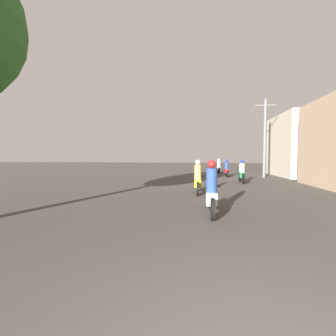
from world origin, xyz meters
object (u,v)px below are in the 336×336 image
(building_right_far, at_px, (311,146))
(utility_pole_far, at_px, (265,137))
(motorcycle_green, at_px, (242,173))
(motorcycle_silver, at_px, (219,167))
(motorcycle_yellow, at_px, (198,180))
(motorcycle_red, at_px, (226,170))
(motorcycle_white, at_px, (211,192))

(building_right_far, height_order, utility_pole_far, utility_pole_far)
(motorcycle_green, xyz_separation_m, motorcycle_silver, (-0.75, 8.39, -0.01))
(motorcycle_yellow, bearing_deg, motorcycle_silver, 83.00)
(motorcycle_green, relative_size, utility_pole_far, 0.31)
(motorcycle_red, bearing_deg, motorcycle_yellow, -113.75)
(motorcycle_white, relative_size, building_right_far, 0.32)
(motorcycle_white, xyz_separation_m, motorcycle_red, (1.89, 12.59, -0.06))
(motorcycle_yellow, bearing_deg, motorcycle_green, 60.18)
(motorcycle_red, xyz_separation_m, utility_pole_far, (2.88, -0.45, 2.68))
(motorcycle_yellow, height_order, motorcycle_silver, motorcycle_yellow)
(motorcycle_yellow, distance_m, motorcycle_green, 5.25)
(motorcycle_red, relative_size, motorcycle_silver, 0.97)
(building_right_far, distance_m, utility_pole_far, 4.68)
(motorcycle_red, distance_m, building_right_far, 7.55)
(motorcycle_silver, xyz_separation_m, building_right_far, (7.45, -2.63, 2.01))
(building_right_far, relative_size, utility_pole_far, 0.99)
(building_right_far, bearing_deg, motorcycle_green, -139.34)
(motorcycle_white, bearing_deg, motorcycle_green, 70.80)
(motorcycle_white, height_order, motorcycle_silver, motorcycle_white)
(motorcycle_green, bearing_deg, motorcycle_red, 89.51)
(motorcycle_green, height_order, motorcycle_silver, motorcycle_green)
(motorcycle_red, relative_size, building_right_far, 0.31)
(motorcycle_yellow, relative_size, motorcycle_silver, 0.99)
(motorcycle_red, bearing_deg, building_right_far, 1.53)
(motorcycle_yellow, distance_m, motorcycle_silver, 13.01)
(motorcycle_red, height_order, building_right_far, building_right_far)
(motorcycle_green, distance_m, building_right_far, 9.06)
(motorcycle_red, xyz_separation_m, building_right_far, (7.14, 1.34, 2.03))
(motorcycle_yellow, height_order, building_right_far, building_right_far)
(motorcycle_yellow, xyz_separation_m, motorcycle_green, (2.76, 4.47, -0.02))
(motorcycle_yellow, bearing_deg, utility_pole_far, 60.23)
(motorcycle_yellow, bearing_deg, building_right_far, 49.10)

